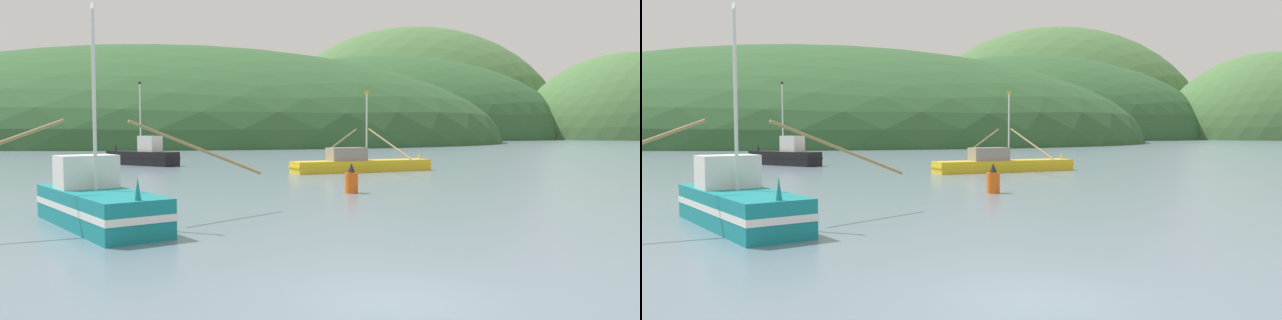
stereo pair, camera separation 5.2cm
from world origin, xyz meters
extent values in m
plane|color=slate|center=(0.00, 0.00, 0.00)|extent=(600.00, 600.00, 0.00)
ellipsoid|color=#47703D|center=(137.91, 198.87, 0.00)|extent=(86.89, 69.51, 66.28)
ellipsoid|color=#2D562D|center=(46.07, 223.20, 0.00)|extent=(147.00, 117.60, 66.24)
ellipsoid|color=#2D562D|center=(-27.70, 160.10, 0.00)|extent=(185.20, 148.16, 51.98)
ellipsoid|color=#47703D|center=(66.49, 251.98, 0.00)|extent=(134.54, 107.63, 100.32)
cube|color=gold|center=(5.31, 35.18, 0.46)|extent=(11.94, 5.91, 0.91)
cube|color=gold|center=(5.31, 35.18, 0.50)|extent=(12.06, 5.97, 0.16)
cone|color=gold|center=(10.48, 36.98, 1.26)|extent=(0.25, 0.25, 0.70)
cube|color=gray|center=(3.95, 34.71, 1.44)|extent=(3.38, 2.48, 1.05)
cylinder|color=silver|center=(5.67, 35.31, 3.59)|extent=(0.12, 0.12, 5.36)
cube|color=gold|center=(5.67, 35.31, 6.40)|extent=(0.35, 0.15, 0.20)
cylinder|color=#997F4C|center=(3.93, 39.14, 2.32)|extent=(2.18, 5.99, 2.33)
cylinder|color=#997F4C|center=(6.69, 31.23, 2.32)|extent=(2.18, 5.99, 2.33)
cube|color=black|center=(-14.26, 45.74, 0.66)|extent=(7.68, 6.63, 1.32)
cube|color=black|center=(-14.26, 45.74, 0.73)|extent=(7.76, 6.70, 0.24)
cone|color=black|center=(-17.27, 48.13, 1.67)|extent=(0.28, 0.28, 0.70)
cube|color=silver|center=(-13.37, 45.03, 2.07)|extent=(2.40, 2.29, 1.49)
cylinder|color=silver|center=(-14.40, 45.85, 4.53)|extent=(0.12, 0.12, 6.41)
cube|color=black|center=(-14.40, 45.85, 7.86)|extent=(0.30, 0.25, 0.20)
cube|color=#147F84|center=(-8.31, 9.36, 0.62)|extent=(6.08, 7.74, 1.25)
cube|color=white|center=(-8.31, 9.36, 0.69)|extent=(6.14, 7.82, 0.22)
cone|color=#147F84|center=(-6.35, 6.34, 1.60)|extent=(0.28, 0.28, 0.70)
cube|color=silver|center=(-9.02, 10.45, 1.84)|extent=(2.42, 2.27, 1.18)
cylinder|color=silver|center=(-8.46, 9.59, 4.37)|extent=(0.12, 0.12, 6.24)
cube|color=white|center=(-8.46, 9.59, 7.61)|extent=(0.22, 0.32, 0.20)
cylinder|color=#997F4C|center=(-5.09, 11.45, 2.60)|extent=(4.71, 3.12, 2.22)
cylinder|color=#E55914|center=(1.99, 19.21, 0.55)|extent=(0.70, 0.70, 1.09)
cone|color=black|center=(1.99, 19.21, 1.34)|extent=(0.42, 0.42, 0.50)
camera|label=1|loc=(-2.63, -11.20, 3.32)|focal=32.63mm
camera|label=2|loc=(-2.58, -11.20, 3.32)|focal=32.63mm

